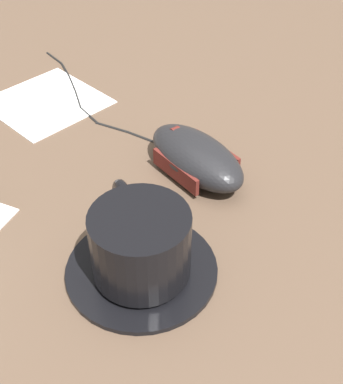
{
  "coord_description": "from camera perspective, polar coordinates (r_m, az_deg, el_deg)",
  "views": [
    {
      "loc": [
        0.39,
        0.19,
        0.33
      ],
      "look_at": [
        0.04,
        0.12,
        0.03
      ],
      "focal_mm": 50.0,
      "sensor_mm": 36.0,
      "label": 1
    }
  ],
  "objects": [
    {
      "name": "ground_plane",
      "position": [
        0.55,
        -10.95,
        2.13
      ],
      "size": [
        3.0,
        3.0,
        0.0
      ],
      "primitive_type": "plane",
      "color": "brown"
    },
    {
      "name": "mouse_cable",
      "position": [
        0.66,
        -9.14,
        10.08
      ],
      "size": [
        0.18,
        0.2,
        0.0
      ],
      "color": "black",
      "rests_on": "ground"
    },
    {
      "name": "computer_mouse",
      "position": [
        0.52,
        2.66,
        3.76
      ],
      "size": [
        0.12,
        0.13,
        0.04
      ],
      "color": "black",
      "rests_on": "ground"
    },
    {
      "name": "saucer",
      "position": [
        0.44,
        -3.21,
        -8.07
      ],
      "size": [
        0.12,
        0.12,
        0.01
      ],
      "primitive_type": "cylinder",
      "color": "black",
      "rests_on": "ground"
    },
    {
      "name": "napkin_spare",
      "position": [
        0.66,
        -13.18,
        9.36
      ],
      "size": [
        0.16,
        0.16,
        0.0
      ],
      "primitive_type": "cube",
      "rotation": [
        0.0,
        0.0,
        -0.56
      ],
      "color": "white",
      "rests_on": "ground"
    },
    {
      "name": "coffee_cup",
      "position": [
        0.41,
        -3.42,
        -5.33
      ],
      "size": [
        0.1,
        0.08,
        0.06
      ],
      "color": "black",
      "rests_on": "saucer"
    }
  ]
}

